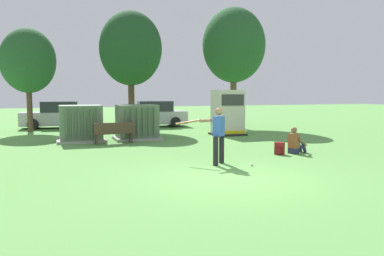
{
  "coord_description": "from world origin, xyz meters",
  "views": [
    {
      "loc": [
        -4.26,
        -9.34,
        2.24
      ],
      "look_at": [
        0.22,
        3.5,
        1.0
      ],
      "focal_mm": 37.86,
      "sensor_mm": 36.0,
      "label": 1
    }
  ],
  "objects_px": {
    "transformer_mid_west": "(137,123)",
    "seated_spectator": "(295,143)",
    "backpack": "(279,149)",
    "transformer_west": "(81,124)",
    "sports_ball": "(252,164)",
    "batter": "(217,133)",
    "generator_enclosure": "(228,113)",
    "parked_car_leftmost": "(58,116)",
    "parked_car_left_of_center": "(153,115)",
    "park_bench": "(114,131)"
  },
  "relations": [
    {
      "from": "transformer_mid_west",
      "to": "seated_spectator",
      "type": "distance_m",
      "value": 7.56
    },
    {
      "from": "seated_spectator",
      "to": "backpack",
      "type": "relative_size",
      "value": 2.19
    },
    {
      "from": "transformer_west",
      "to": "sports_ball",
      "type": "relative_size",
      "value": 23.33
    },
    {
      "from": "transformer_mid_west",
      "to": "sports_ball",
      "type": "distance_m",
      "value": 7.99
    },
    {
      "from": "transformer_west",
      "to": "batter",
      "type": "bearing_deg",
      "value": -63.5
    },
    {
      "from": "transformer_west",
      "to": "generator_enclosure",
      "type": "xyz_separation_m",
      "value": [
        7.28,
        0.36,
        0.35
      ]
    },
    {
      "from": "transformer_mid_west",
      "to": "batter",
      "type": "bearing_deg",
      "value": -81.75
    },
    {
      "from": "batter",
      "to": "parked_car_leftmost",
      "type": "height_order",
      "value": "batter"
    },
    {
      "from": "sports_ball",
      "to": "generator_enclosure",
      "type": "bearing_deg",
      "value": 70.64
    },
    {
      "from": "backpack",
      "to": "parked_car_left_of_center",
      "type": "distance_m",
      "value": 12.63
    },
    {
      "from": "transformer_mid_west",
      "to": "parked_car_leftmost",
      "type": "xyz_separation_m",
      "value": [
        -3.36,
        7.35,
        -0.04
      ]
    },
    {
      "from": "transformer_mid_west",
      "to": "batter",
      "type": "xyz_separation_m",
      "value": [
        1.03,
        -7.12,
        0.19
      ]
    },
    {
      "from": "generator_enclosure",
      "to": "transformer_west",
      "type": "bearing_deg",
      "value": -177.18
    },
    {
      "from": "parked_car_leftmost",
      "to": "parked_car_left_of_center",
      "type": "height_order",
      "value": "same"
    },
    {
      "from": "park_bench",
      "to": "backpack",
      "type": "xyz_separation_m",
      "value": [
        5.08,
        -4.89,
        -0.32
      ]
    },
    {
      "from": "transformer_west",
      "to": "backpack",
      "type": "distance_m",
      "value": 8.84
    },
    {
      "from": "batter",
      "to": "park_bench",
      "type": "bearing_deg",
      "value": 110.9
    },
    {
      "from": "park_bench",
      "to": "transformer_mid_west",
      "type": "bearing_deg",
      "value": 44.54
    },
    {
      "from": "transformer_west",
      "to": "seated_spectator",
      "type": "height_order",
      "value": "transformer_west"
    },
    {
      "from": "batter",
      "to": "parked_car_leftmost",
      "type": "relative_size",
      "value": 0.4
    },
    {
      "from": "generator_enclosure",
      "to": "parked_car_leftmost",
      "type": "relative_size",
      "value": 0.53
    },
    {
      "from": "park_bench",
      "to": "sports_ball",
      "type": "distance_m",
      "value": 7.25
    },
    {
      "from": "park_bench",
      "to": "parked_car_leftmost",
      "type": "distance_m",
      "value": 8.82
    },
    {
      "from": "transformer_west",
      "to": "seated_spectator",
      "type": "xyz_separation_m",
      "value": [
        7.09,
        -6.01,
        -0.41
      ]
    },
    {
      "from": "transformer_west",
      "to": "seated_spectator",
      "type": "bearing_deg",
      "value": -40.29
    },
    {
      "from": "park_bench",
      "to": "sports_ball",
      "type": "xyz_separation_m",
      "value": [
        3.14,
        -6.51,
        -0.49
      ]
    },
    {
      "from": "transformer_west",
      "to": "transformer_mid_west",
      "type": "xyz_separation_m",
      "value": [
        2.52,
        -0.01,
        0.0
      ]
    },
    {
      "from": "transformer_mid_west",
      "to": "park_bench",
      "type": "bearing_deg",
      "value": -135.46
    },
    {
      "from": "backpack",
      "to": "sports_ball",
      "type": "bearing_deg",
      "value": -140.11
    },
    {
      "from": "generator_enclosure",
      "to": "batter",
      "type": "bearing_deg",
      "value": -116.46
    },
    {
      "from": "transformer_west",
      "to": "batter",
      "type": "xyz_separation_m",
      "value": [
        3.55,
        -7.12,
        0.19
      ]
    },
    {
      "from": "transformer_mid_west",
      "to": "seated_spectator",
      "type": "xyz_separation_m",
      "value": [
        4.57,
        -6.01,
        -0.41
      ]
    },
    {
      "from": "park_bench",
      "to": "parked_car_left_of_center",
      "type": "relative_size",
      "value": 0.42
    },
    {
      "from": "parked_car_left_of_center",
      "to": "park_bench",
      "type": "bearing_deg",
      "value": -115.09
    },
    {
      "from": "sports_ball",
      "to": "park_bench",
      "type": "bearing_deg",
      "value": 115.75
    },
    {
      "from": "batter",
      "to": "parked_car_left_of_center",
      "type": "relative_size",
      "value": 0.4
    },
    {
      "from": "sports_ball",
      "to": "transformer_mid_west",
      "type": "bearing_deg",
      "value": 103.94
    },
    {
      "from": "sports_ball",
      "to": "parked_car_left_of_center",
      "type": "xyz_separation_m",
      "value": [
        0.43,
        14.15,
        0.71
      ]
    },
    {
      "from": "park_bench",
      "to": "sports_ball",
      "type": "relative_size",
      "value": 20.46
    },
    {
      "from": "transformer_mid_west",
      "to": "sports_ball",
      "type": "bearing_deg",
      "value": -76.06
    },
    {
      "from": "parked_car_leftmost",
      "to": "parked_car_left_of_center",
      "type": "xyz_separation_m",
      "value": [
        5.71,
        -0.92,
        0.0
      ]
    },
    {
      "from": "generator_enclosure",
      "to": "seated_spectator",
      "type": "distance_m",
      "value": 6.42
    },
    {
      "from": "park_bench",
      "to": "seated_spectator",
      "type": "distance_m",
      "value": 7.53
    },
    {
      "from": "generator_enclosure",
      "to": "park_bench",
      "type": "xyz_separation_m",
      "value": [
        -5.98,
        -1.57,
        -0.6
      ]
    },
    {
      "from": "backpack",
      "to": "park_bench",
      "type": "bearing_deg",
      "value": 136.12
    },
    {
      "from": "seated_spectator",
      "to": "sports_ball",
      "type": "bearing_deg",
      "value": -147.24
    },
    {
      "from": "generator_enclosure",
      "to": "batter",
      "type": "xyz_separation_m",
      "value": [
        -3.72,
        -7.48,
        -0.16
      ]
    },
    {
      "from": "generator_enclosure",
      "to": "parked_car_leftmost",
      "type": "bearing_deg",
      "value": 139.29
    },
    {
      "from": "transformer_west",
      "to": "transformer_mid_west",
      "type": "bearing_deg",
      "value": -0.13
    },
    {
      "from": "transformer_west",
      "to": "park_bench",
      "type": "height_order",
      "value": "transformer_west"
    }
  ]
}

